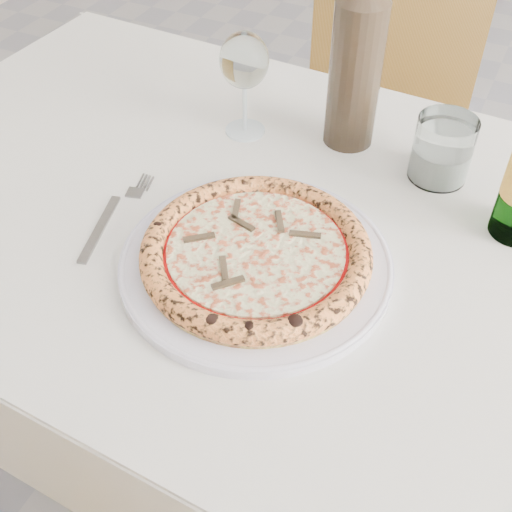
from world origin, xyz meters
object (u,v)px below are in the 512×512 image
at_px(plate, 256,262).
at_px(tumbler, 442,153).
at_px(dining_table, 285,269).
at_px(chair_far, 393,105).
at_px(wine_glass, 244,63).
at_px(pizza, 256,252).
at_px(wine_bottle, 357,60).

distance_m(plate, tumbler, 0.33).
distance_m(dining_table, chair_far, 0.74).
bearing_deg(tumbler, wine_glass, -176.86).
bearing_deg(dining_table, pizza, -90.00).
bearing_deg(dining_table, wine_bottle, 88.18).
relative_size(plate, pizza, 1.19).
distance_m(wine_glass, tumbler, 0.32).
bearing_deg(tumbler, pizza, -118.82).
relative_size(pizza, tumbler, 3.02).
bearing_deg(wine_bottle, plate, -91.25).
bearing_deg(wine_bottle, tumbler, -12.29).
bearing_deg(tumbler, chair_far, 109.96).
height_order(dining_table, wine_bottle, wine_bottle).
xyz_separation_m(chair_far, pizza, (0.04, -0.82, 0.25)).
bearing_deg(chair_far, wine_glass, -101.39).
distance_m(dining_table, pizza, 0.16).
height_order(dining_table, pizza, pizza).
xyz_separation_m(wine_glass, tumbler, (0.31, 0.02, -0.08)).
xyz_separation_m(pizza, tumbler, (0.16, 0.29, 0.01)).
bearing_deg(wine_bottle, chair_far, 95.04).
bearing_deg(wine_bottle, dining_table, -91.82).
bearing_deg(pizza, tumbler, 61.18).
height_order(pizza, wine_bottle, wine_bottle).
height_order(chair_far, pizza, chair_far).
bearing_deg(pizza, wine_glass, 118.94).
bearing_deg(plate, dining_table, 90.00).
distance_m(chair_far, wine_bottle, 0.62).
distance_m(pizza, wine_glass, 0.32).
height_order(pizza, tumbler, tumbler).
xyz_separation_m(wine_glass, wine_bottle, (0.16, 0.05, 0.02)).
xyz_separation_m(tumbler, wine_bottle, (-0.15, 0.03, 0.09)).
relative_size(dining_table, tumbler, 14.49).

